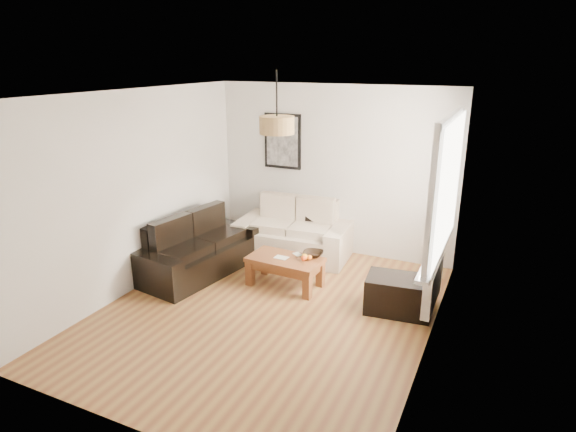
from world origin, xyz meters
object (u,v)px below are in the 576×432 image
at_px(sofa_leather, 198,246).
at_px(ottoman, 399,295).
at_px(coffee_table, 285,272).
at_px(loveseat_cream, 294,229).

distance_m(sofa_leather, ottoman, 2.89).
relative_size(coffee_table, ottoman, 1.27).
distance_m(sofa_leather, coffee_table, 1.34).
distance_m(loveseat_cream, ottoman, 2.21).
bearing_deg(coffee_table, ottoman, -2.25).
xyz_separation_m(coffee_table, ottoman, (1.56, -0.06, 0.02)).
relative_size(loveseat_cream, ottoman, 2.21).
xyz_separation_m(sofa_leather, ottoman, (2.88, 0.05, -0.17)).
relative_size(loveseat_cream, sofa_leather, 0.94).
distance_m(loveseat_cream, sofa_leather, 1.52).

